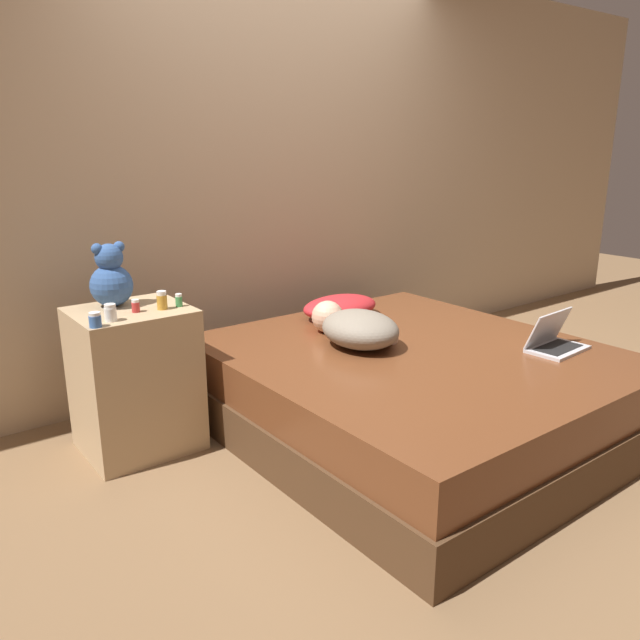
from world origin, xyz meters
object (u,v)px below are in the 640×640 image
(bottle_amber, at_px, (162,300))
(bottle_green, at_px, (179,300))
(bottle_blue, at_px, (95,320))
(laptop, at_px, (554,341))
(bottle_red, at_px, (136,306))
(person_lying, at_px, (355,327))
(pillow, at_px, (340,307))
(teddy_bear, at_px, (111,279))
(bottle_white, at_px, (110,313))

(bottle_amber, relative_size, bottle_green, 1.41)
(bottle_blue, bearing_deg, laptop, -24.52)
(bottle_red, height_order, bottle_amber, bottle_amber)
(bottle_red, xyz_separation_m, bottle_amber, (0.12, -0.03, 0.01))
(person_lying, distance_m, bottle_amber, 1.00)
(pillow, height_order, teddy_bear, teddy_bear)
(pillow, bearing_deg, bottle_amber, -174.22)
(bottle_green, bearing_deg, bottle_amber, -179.59)
(bottle_red, bearing_deg, teddy_bear, 104.10)
(teddy_bear, bearing_deg, bottle_amber, -51.09)
(person_lying, distance_m, bottle_red, 1.12)
(person_lying, relative_size, teddy_bear, 2.05)
(pillow, bearing_deg, laptop, -67.06)
(laptop, relative_size, teddy_bear, 1.08)
(pillow, bearing_deg, person_lying, -120.44)
(bottle_red, xyz_separation_m, bottle_blue, (-0.23, -0.13, 0.00))
(person_lying, bearing_deg, pillow, 63.73)
(bottle_white, height_order, bottle_green, bottle_white)
(bottle_red, distance_m, bottle_green, 0.21)
(laptop, xyz_separation_m, bottle_blue, (-2.02, 0.92, 0.25))
(person_lying, xyz_separation_m, laptop, (0.75, -0.69, -0.05))
(teddy_bear, height_order, bottle_green, teddy_bear)
(bottle_white, bearing_deg, pillow, 6.80)
(pillow, bearing_deg, bottle_white, -173.20)
(teddy_bear, bearing_deg, pillow, -3.49)
(bottle_amber, distance_m, bottle_green, 0.09)
(pillow, bearing_deg, bottle_red, -175.90)
(laptop, xyz_separation_m, bottle_green, (-1.58, 1.03, 0.25))
(bottle_amber, bearing_deg, laptop, -31.59)
(teddy_bear, distance_m, bottle_white, 0.29)
(teddy_bear, height_order, bottle_white, teddy_bear)
(teddy_bear, bearing_deg, bottle_blue, -121.19)
(laptop, height_order, bottle_white, bottle_white)
(bottle_blue, height_order, bottle_amber, bottle_amber)
(teddy_bear, xyz_separation_m, bottle_amber, (0.16, -0.20, -0.09))
(person_lying, bearing_deg, bottle_green, 162.24)
(pillow, xyz_separation_m, bottle_white, (-1.45, -0.17, 0.24))
(person_lying, height_order, bottle_blue, bottle_blue)
(bottle_white, bearing_deg, bottle_amber, 11.30)
(laptop, bearing_deg, bottle_red, 145.76)
(bottle_amber, distance_m, bottle_white, 0.27)
(person_lying, bearing_deg, bottle_amber, 164.15)
(person_lying, xyz_separation_m, teddy_bear, (-1.08, 0.54, 0.31))
(pillow, xyz_separation_m, teddy_bear, (-1.35, 0.08, 0.34))
(pillow, distance_m, bottle_green, 1.13)
(bottle_blue, bearing_deg, person_lying, -10.23)
(bottle_red, xyz_separation_m, bottle_green, (0.20, -0.03, 0.00))
(bottle_amber, bearing_deg, bottle_green, 0.41)
(person_lying, bearing_deg, bottle_white, 170.78)
(bottle_red, bearing_deg, bottle_blue, -150.19)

